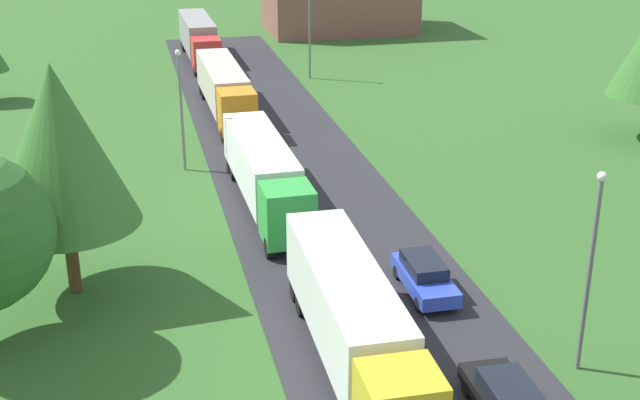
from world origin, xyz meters
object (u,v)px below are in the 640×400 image
object	(u,v)px
truck_fourth	(225,88)
car_fourth	(425,276)
truck_second	(353,319)
tree_pine	(59,146)
lamppost_third	(181,104)
car_third	(508,400)
lamppost_fourth	(310,27)
lamppost_second	(591,263)
truck_third	(265,172)
truck_fifth	(199,37)

from	to	relation	value
truck_fourth	car_fourth	world-z (taller)	truck_fourth
truck_second	tree_pine	size ratio (longest dim) A/B	1.32
car_fourth	lamppost_third	bearing A→B (deg)	115.70
car_third	car_fourth	world-z (taller)	car_fourth
truck_second	lamppost_fourth	bearing A→B (deg)	79.37
car_third	lamppost_second	world-z (taller)	lamppost_second
lamppost_second	tree_pine	bearing A→B (deg)	149.89
truck_second	lamppost_second	size ratio (longest dim) A/B	1.72
car_fourth	truck_third	bearing A→B (deg)	114.10
car_third	lamppost_third	distance (m)	29.42
truck_third	lamppost_fourth	size ratio (longest dim) A/B	1.75
truck_second	lamppost_second	distance (m)	8.83
car_third	lamppost_third	xyz separation A→B (m)	(-8.56, 27.95, 3.38)
car_third	lamppost_second	size ratio (longest dim) A/B	0.58
truck_second	lamppost_third	size ratio (longest dim) A/B	1.82
lamppost_third	truck_fourth	bearing A→B (deg)	70.63
truck_second	tree_pine	xyz separation A→B (m)	(-10.32, 9.02, 4.57)
lamppost_third	car_fourth	bearing A→B (deg)	-64.30
truck_third	truck_second	bearing A→B (deg)	-88.64
lamppost_second	lamppost_third	bearing A→B (deg)	116.15
lamppost_fourth	tree_pine	world-z (taller)	tree_pine
lamppost_third	lamppost_fourth	bearing A→B (deg)	58.99
truck_third	truck_fourth	xyz separation A→B (m)	(0.19, 18.44, 0.01)
tree_pine	truck_third	bearing A→B (deg)	37.62
truck_second	lamppost_fourth	size ratio (longest dim) A/B	1.73
lamppost_second	truck_third	bearing A→B (deg)	115.35
truck_fourth	lamppost_second	xyz separation A→B (m)	(8.56, -36.92, 2.34)
truck_fourth	lamppost_fourth	xyz separation A→B (m)	(8.59, 9.58, 2.32)
lamppost_fourth	truck_second	bearing A→B (deg)	-100.63
lamppost_fourth	tree_pine	size ratio (longest dim) A/B	0.77
truck_fifth	tree_pine	bearing A→B (deg)	-102.75
truck_fifth	car_fourth	distance (m)	48.84
truck_second	car_third	xyz separation A→B (m)	(4.36, -4.20, -1.37)
truck_third	lamppost_second	size ratio (longest dim) A/B	1.75
car_third	truck_fourth	bearing A→B (deg)	96.63
truck_fourth	truck_third	bearing A→B (deg)	-90.59
truck_third	lamppost_second	bearing A→B (deg)	-64.65
car_third	lamppost_second	bearing A→B (deg)	30.87
lamppost_third	lamppost_fourth	size ratio (longest dim) A/B	0.95
truck_second	tree_pine	distance (m)	14.44
truck_third	car_fourth	world-z (taller)	truck_third
truck_third	lamppost_fourth	xyz separation A→B (m)	(8.78, 28.02, 2.34)
truck_fourth	truck_fifth	bearing A→B (deg)	89.96
lamppost_third	car_third	bearing A→B (deg)	-72.98
truck_second	lamppost_third	distance (m)	24.20
lamppost_third	lamppost_second	bearing A→B (deg)	-63.85
lamppost_second	car_third	bearing A→B (deg)	-149.13
car_fourth	truck_fifth	bearing A→B (deg)	95.78
truck_third	car_fourth	bearing A→B (deg)	-65.90
car_fourth	lamppost_fourth	xyz separation A→B (m)	(3.66, 39.48, 3.56)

